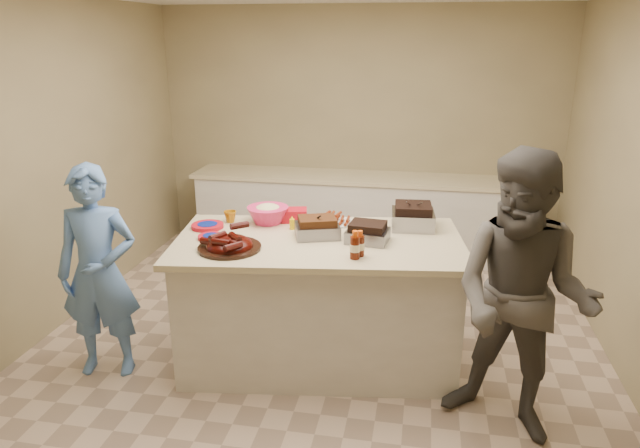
% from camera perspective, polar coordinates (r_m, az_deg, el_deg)
% --- Properties ---
extents(room, '(4.50, 5.00, 2.70)m').
position_cam_1_polar(room, '(4.65, -0.36, -12.43)').
color(room, '#93855E').
rests_on(room, ground).
extents(back_counter, '(3.60, 0.64, 0.90)m').
position_cam_1_polar(back_counter, '(6.46, 3.31, 0.98)').
color(back_counter, beige).
rests_on(back_counter, ground).
extents(island, '(2.20, 1.36, 0.98)m').
position_cam_1_polar(island, '(4.54, -0.12, -13.25)').
color(island, beige).
rests_on(island, ground).
extents(rib_platter, '(0.46, 0.46, 0.17)m').
position_cam_1_polar(rib_platter, '(3.97, -9.02, -2.50)').
color(rib_platter, '#390703').
rests_on(rib_platter, island).
extents(pulled_pork_tray, '(0.37, 0.32, 0.10)m').
position_cam_1_polar(pulled_pork_tray, '(4.16, -0.27, -1.28)').
color(pulled_pork_tray, '#47230F').
rests_on(pulled_pork_tray, island).
extents(brisket_tray, '(0.31, 0.27, 0.09)m').
position_cam_1_polar(brisket_tray, '(4.08, 4.76, -1.73)').
color(brisket_tray, black).
rests_on(brisket_tray, island).
extents(roasting_pan, '(0.34, 0.34, 0.13)m').
position_cam_1_polar(roasting_pan, '(4.42, 9.22, -0.34)').
color(roasting_pan, gray).
rests_on(roasting_pan, island).
extents(coleslaw_bowl, '(0.36, 0.36, 0.22)m').
position_cam_1_polar(coleslaw_bowl, '(4.49, -5.21, 0.12)').
color(coleslaw_bowl, '#D2255E').
rests_on(coleslaw_bowl, island).
extents(sausage_plate, '(0.29, 0.29, 0.05)m').
position_cam_1_polar(sausage_plate, '(4.46, 1.68, 0.08)').
color(sausage_plate, silver).
rests_on(sausage_plate, island).
extents(mac_cheese_dish, '(0.29, 0.22, 0.07)m').
position_cam_1_polar(mac_cheese_dish, '(4.39, 9.11, -0.45)').
color(mac_cheese_dish, gold).
rests_on(mac_cheese_dish, island).
extents(bbq_bottle_a, '(0.07, 0.07, 0.19)m').
position_cam_1_polar(bbq_bottle_a, '(3.77, 3.49, -3.46)').
color(bbq_bottle_a, '#441205').
rests_on(bbq_bottle_a, island).
extents(bbq_bottle_b, '(0.07, 0.07, 0.18)m').
position_cam_1_polar(bbq_bottle_b, '(3.82, 3.99, -3.19)').
color(bbq_bottle_b, '#441205').
rests_on(bbq_bottle_b, island).
extents(mustard_bottle, '(0.04, 0.04, 0.11)m').
position_cam_1_polar(mustard_bottle, '(4.32, -2.80, -0.53)').
color(mustard_bottle, yellow).
rests_on(mustard_bottle, island).
extents(sauce_bowl, '(0.13, 0.05, 0.12)m').
position_cam_1_polar(sauce_bowl, '(4.22, -0.91, -1.00)').
color(sauce_bowl, silver).
rests_on(sauce_bowl, island).
extents(plate_stack_large, '(0.27, 0.27, 0.03)m').
position_cam_1_polar(plate_stack_large, '(4.44, -11.18, -0.37)').
color(plate_stack_large, '#A40C1A').
rests_on(plate_stack_large, island).
extents(plate_stack_small, '(0.21, 0.21, 0.03)m').
position_cam_1_polar(plate_stack_small, '(4.20, -10.86, -1.45)').
color(plate_stack_small, '#A40C1A').
rests_on(plate_stack_small, island).
extents(plastic_cup, '(0.11, 0.10, 0.10)m').
position_cam_1_polar(plastic_cup, '(4.54, -8.94, 0.19)').
color(plastic_cup, '#9A610A').
rests_on(plastic_cup, island).
extents(basket_stack, '(0.22, 0.19, 0.10)m').
position_cam_1_polar(basket_stack, '(4.52, -2.58, 0.30)').
color(basket_stack, '#A40C1A').
rests_on(basket_stack, island).
extents(guest_blue, '(0.86, 1.64, 0.37)m').
position_cam_1_polar(guest_blue, '(4.69, -20.13, -13.40)').
color(guest_blue, '#5681C6').
rests_on(guest_blue, ground).
extents(guest_gray, '(1.53, 2.00, 0.68)m').
position_cam_1_polar(guest_gray, '(4.04, 18.13, -18.76)').
color(guest_gray, '#534F4A').
rests_on(guest_gray, ground).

